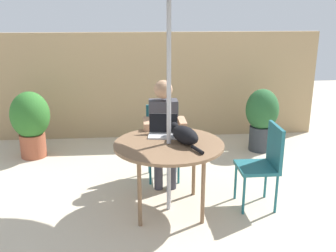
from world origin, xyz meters
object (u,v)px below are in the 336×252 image
at_px(cat, 184,134).
at_px(chair_empty, 265,159).
at_px(patio_table, 169,148).
at_px(potted_plant_near_fence, 31,121).
at_px(chair_occupied, 163,135).
at_px(laptop, 163,129).
at_px(potted_plant_by_chair, 262,116).
at_px(person_seated, 164,126).

bearing_deg(cat, chair_empty, -0.84).
height_order(patio_table, potted_plant_near_fence, potted_plant_near_fence).
bearing_deg(chair_occupied, potted_plant_near_fence, 156.06).
height_order(chair_occupied, laptop, laptop).
distance_m(chair_occupied, cat, 0.92).
bearing_deg(potted_plant_by_chair, laptop, -138.07).
bearing_deg(chair_empty, laptop, 165.37).
bearing_deg(laptop, potted_plant_by_chair, 41.93).
height_order(person_seated, cat, person_seated).
height_order(patio_table, laptop, laptop).
bearing_deg(patio_table, potted_plant_near_fence, 137.08).
relative_size(patio_table, laptop, 3.39).
relative_size(cat, potted_plant_by_chair, 0.67).
height_order(patio_table, potted_plant_by_chair, potted_plant_by_chair).
bearing_deg(patio_table, chair_occupied, 90.00).
bearing_deg(person_seated, laptop, -95.10).
relative_size(person_seated, cat, 1.99).
bearing_deg(person_seated, patio_table, -90.00).
distance_m(cat, potted_plant_by_chair, 2.15).
relative_size(laptop, potted_plant_near_fence, 0.35).
relative_size(patio_table, cat, 1.80).
xyz_separation_m(person_seated, laptop, (-0.04, -0.44, 0.10)).
bearing_deg(chair_occupied, chair_empty, -40.68).
xyz_separation_m(patio_table, potted_plant_near_fence, (-1.79, 1.67, -0.15)).
xyz_separation_m(person_seated, potted_plant_by_chair, (1.50, 0.95, -0.18)).
xyz_separation_m(patio_table, chair_empty, (1.01, 0.00, -0.15)).
relative_size(chair_empty, potted_plant_by_chair, 0.97).
distance_m(person_seated, laptop, 0.45).
bearing_deg(chair_empty, cat, 179.16).
xyz_separation_m(chair_empty, potted_plant_by_chair, (0.49, 1.66, -0.01)).
bearing_deg(laptop, chair_occupied, 86.25).
distance_m(chair_occupied, potted_plant_near_fence, 1.96).
xyz_separation_m(patio_table, potted_plant_by_chair, (1.50, 1.66, -0.16)).
distance_m(laptop, potted_plant_by_chair, 2.09).
distance_m(chair_occupied, person_seated, 0.23).
bearing_deg(potted_plant_by_chair, potted_plant_near_fence, 179.87).
xyz_separation_m(patio_table, chair_occupied, (0.00, 0.87, -0.15)).
relative_size(potted_plant_near_fence, potted_plant_by_chair, 1.02).
height_order(chair_occupied, potted_plant_by_chair, potted_plant_by_chair).
xyz_separation_m(chair_occupied, laptop, (-0.04, -0.59, 0.27)).
bearing_deg(laptop, chair_empty, -14.63).
relative_size(chair_occupied, person_seated, 0.73).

